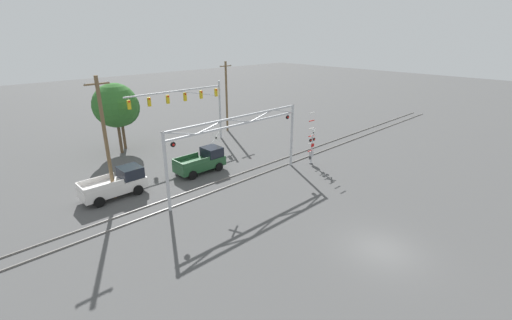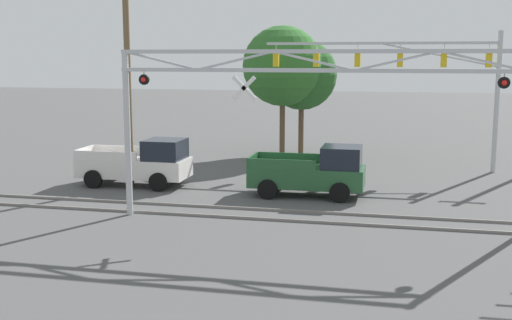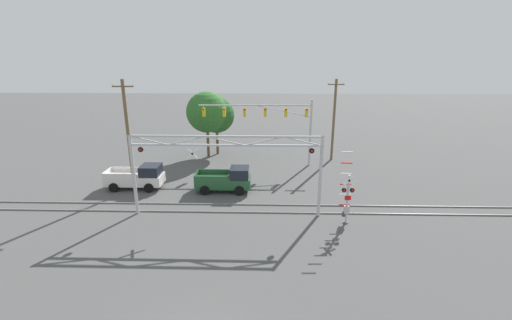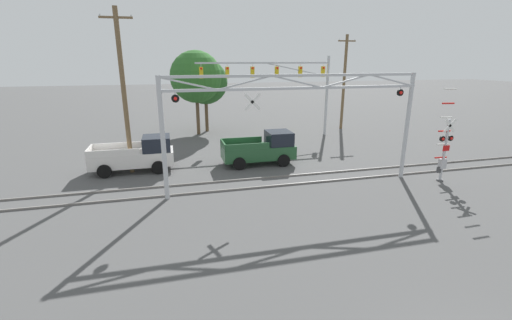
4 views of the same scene
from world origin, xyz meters
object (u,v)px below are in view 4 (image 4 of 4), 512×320
object	(u,v)px
traffic_signal_span	(289,79)
pickup_truck_lead	(262,149)
pickup_truck_following	(138,155)
crossing_signal_mast	(444,150)
utility_pole_right	(344,82)
utility_pole_left	(124,92)
crossing_gantry	(296,108)
background_tree_beyond_span	(205,82)
background_tree_far_left_verge	(196,77)

from	to	relation	value
traffic_signal_span	pickup_truck_lead	distance (m)	9.82
pickup_truck_following	crossing_signal_mast	bearing A→B (deg)	-20.29
utility_pole_right	pickup_truck_lead	bearing A→B (deg)	-138.26
utility_pole_left	utility_pole_right	xyz separation A→B (m)	(19.52, 9.60, -0.28)
crossing_gantry	pickup_truck_lead	size ratio (longest dim) A/B	2.89
crossing_signal_mast	pickup_truck_lead	xyz separation A→B (m)	(-9.16, 5.91, -0.85)
pickup_truck_following	background_tree_beyond_span	bearing A→B (deg)	63.82
pickup_truck_lead	pickup_truck_following	world-z (taller)	same
background_tree_far_left_verge	background_tree_beyond_span	bearing A→B (deg)	52.50
utility_pole_right	background_tree_beyond_span	size ratio (longest dim) A/B	1.32
crossing_gantry	crossing_signal_mast	world-z (taller)	crossing_gantry
traffic_signal_span	pickup_truck_following	distance (m)	15.08
traffic_signal_span	pickup_truck_following	xyz separation A→B (m)	(-12.57, -7.22, -4.13)
pickup_truck_following	utility_pole_right	xyz separation A→B (m)	(19.13, 9.41, 3.68)
pickup_truck_following	utility_pole_left	size ratio (longest dim) A/B	0.52
traffic_signal_span	background_tree_beyond_span	size ratio (longest dim) A/B	1.73
traffic_signal_span	background_tree_beyond_span	world-z (taller)	traffic_signal_span
crossing_gantry	background_tree_beyond_span	distance (m)	16.96
background_tree_beyond_span	background_tree_far_left_verge	world-z (taller)	background_tree_far_left_verge
pickup_truck_lead	utility_pole_right	world-z (taller)	utility_pole_right
background_tree_beyond_span	background_tree_far_left_verge	distance (m)	1.63
crossing_gantry	utility_pole_left	world-z (taller)	utility_pole_left
crossing_signal_mast	pickup_truck_following	world-z (taller)	crossing_signal_mast
pickup_truck_following	background_tree_far_left_verge	world-z (taller)	background_tree_far_left_verge
pickup_truck_lead	background_tree_beyond_span	distance (m)	12.77
utility_pole_right	background_tree_far_left_verge	xyz separation A→B (m)	(-14.41, 0.87, 0.59)
crossing_gantry	utility_pole_left	size ratio (longest dim) A/B	1.44
crossing_signal_mast	utility_pole_right	world-z (taller)	utility_pole_right
utility_pole_left	background_tree_far_left_verge	distance (m)	11.65
crossing_gantry	traffic_signal_span	bearing A→B (deg)	72.29
utility_pole_left	traffic_signal_span	bearing A→B (deg)	29.79
crossing_signal_mast	pickup_truck_lead	size ratio (longest dim) A/B	1.11
crossing_gantry	pickup_truck_lead	bearing A→B (deg)	96.48
crossing_gantry	crossing_signal_mast	bearing A→B (deg)	-7.76
pickup_truck_lead	background_tree_beyond_span	size ratio (longest dim) A/B	0.70
crossing_signal_mast	utility_pole_left	xyz separation A→B (m)	(-17.62, 6.18, 3.12)
utility_pole_left	utility_pole_right	world-z (taller)	utility_pole_left
pickup_truck_following	background_tree_beyond_span	world-z (taller)	background_tree_beyond_span
crossing_gantry	pickup_truck_following	world-z (taller)	crossing_gantry
crossing_gantry	utility_pole_left	distance (m)	10.31
crossing_gantry	background_tree_beyond_span	size ratio (longest dim) A/B	2.02
crossing_signal_mast	traffic_signal_span	bearing A→B (deg)	108.92
crossing_signal_mast	background_tree_beyond_span	bearing A→B (deg)	122.93
traffic_signal_span	pickup_truck_following	world-z (taller)	traffic_signal_span
pickup_truck_lead	utility_pole_left	xyz separation A→B (m)	(-8.45, 0.27, 3.96)
crossing_gantry	pickup_truck_lead	world-z (taller)	crossing_gantry
traffic_signal_span	utility_pole_left	bearing A→B (deg)	-150.21
utility_pole_right	pickup_truck_following	bearing A→B (deg)	-153.81
crossing_signal_mast	traffic_signal_span	size ratio (longest dim) A/B	0.45
crossing_signal_mast	crossing_gantry	bearing A→B (deg)	172.24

